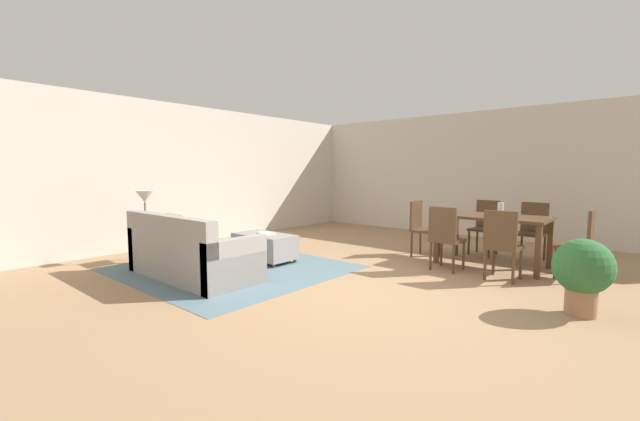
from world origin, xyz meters
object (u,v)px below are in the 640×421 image
ottoman_table (264,246)px  dining_chair_head_east (581,240)px  dining_chair_near_right (502,241)px  dining_chair_head_west (421,225)px  dining_chair_near_left (445,235)px  potted_plant (583,271)px  couch (190,256)px  dining_chair_far_left (486,224)px  table_lamp (145,198)px  dining_table (493,222)px  book_on_ottoman (266,233)px  vase_centerpiece (500,209)px  side_table (146,233)px  dining_chair_far_right (532,228)px

ottoman_table → dining_chair_head_east: 4.43m
dining_chair_near_right → dining_chair_head_west: same height
dining_chair_near_left → potted_plant: 1.92m
couch → dining_chair_far_left: 4.82m
table_lamp → dining_chair_head_east: (5.25, 3.26, -0.49)m
ottoman_table → dining_table: 3.49m
ottoman_table → book_on_ottoman: size_ratio=3.88×
dining_chair_head_west → ottoman_table: bearing=-130.1°
vase_centerpiece → dining_chair_head_west: bearing=-178.1°
side_table → dining_chair_near_left: bearing=34.2°
dining_table → side_table: bearing=-141.5°
dining_chair_far_left → book_on_ottoman: dining_chair_far_left is taller
dining_chair_far_left → dining_chair_head_east: (1.49, -0.86, 0.00)m
dining_chair_far_left → vase_centerpiece: vase_centerpiece is taller
side_table → potted_plant: 5.72m
dining_chair_near_right → dining_chair_head_west: (-1.51, 0.78, 0.00)m
dining_chair_near_right → side_table: bearing=-151.0°
table_lamp → dining_table: (4.13, 3.28, -0.35)m
couch → vase_centerpiece: vase_centerpiece is taller
book_on_ottoman → potted_plant: 4.14m
dining_chair_near_right → dining_table: bearing=114.8°
vase_centerpiece → dining_chair_near_left: bearing=-122.4°
couch → ottoman_table: 1.29m
dining_chair_near_left → dining_chair_far_right: size_ratio=1.00×
table_lamp → potted_plant: table_lamp is taller
vase_centerpiece → book_on_ottoman: size_ratio=0.76×
ottoman_table → couch: bearing=-90.6°
dining_chair_near_right → book_on_ottoman: (-3.15, -1.22, -0.07)m
dining_chair_near_right → dining_chair_far_right: same height
dining_chair_far_right → potted_plant: size_ratio=1.21×
couch → dining_chair_head_east: dining_chair_head_east is taller
dining_table → vase_centerpiece: 0.22m
dining_chair_near_right → table_lamp: bearing=-151.0°
dining_chair_near_left → dining_chair_near_right: size_ratio=1.00×
dining_chair_far_right → dining_chair_near_left: bearing=-115.8°
ottoman_table → dining_chair_far_left: bearing=49.1°
dining_chair_far_right → book_on_ottoman: dining_chair_far_right is taller
vase_centerpiece → book_on_ottoman: 3.55m
dining_chair_far_left → dining_chair_head_east: same height
table_lamp → dining_chair_head_west: 4.45m
table_lamp → book_on_ottoman: (1.34, 1.27, -0.56)m
ottoman_table → potted_plant: bearing=6.0°
dining_chair_far_left → dining_chair_near_right: bearing=-65.7°
side_table → dining_chair_near_left: dining_chair_near_left is taller
table_lamp → book_on_ottoman: size_ratio=2.02×
dining_table → dining_chair_far_left: (-0.37, 0.83, -0.14)m
dining_chair_head_west → book_on_ottoman: (-1.64, -2.00, -0.07)m
ottoman_table → dining_chair_near_right: 3.43m
side_table → dining_chair_far_left: bearing=47.6°
table_lamp → dining_chair_near_left: (3.72, 2.53, -0.49)m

